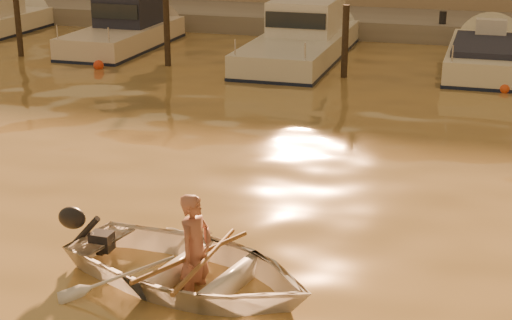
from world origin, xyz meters
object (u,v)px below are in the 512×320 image
(dinghy, at_px, (190,268))
(moored_boat_3, at_px, (488,62))
(person, at_px, (195,252))
(moored_boat_2, at_px, (300,38))
(moored_boat_1, at_px, (123,29))

(dinghy, distance_m, moored_boat_3, 15.26)
(dinghy, relative_size, person, 2.22)
(person, height_order, moored_boat_2, moored_boat_2)
(moored_boat_3, bearing_deg, person, -102.71)
(moored_boat_2, bearing_deg, person, -81.41)
(moored_boat_2, bearing_deg, moored_boat_3, 0.00)
(person, bearing_deg, moored_boat_3, 0.38)
(moored_boat_2, distance_m, moored_boat_3, 5.62)
(dinghy, bearing_deg, moored_boat_3, 0.01)
(dinghy, xyz_separation_m, moored_boat_3, (3.46, 14.87, -0.02))
(person, bearing_deg, moored_boat_2, 21.68)
(dinghy, relative_size, moored_boat_2, 0.44)
(moored_boat_3, bearing_deg, dinghy, -103.09)
(dinghy, distance_m, moored_boat_1, 16.97)
(dinghy, height_order, moored_boat_2, moored_boat_2)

